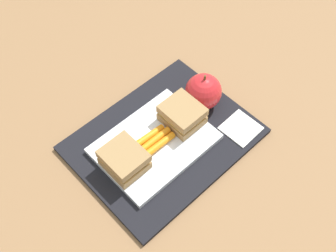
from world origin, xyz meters
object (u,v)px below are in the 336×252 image
carrot_sticks_bundle (155,140)px  food_tray (155,144)px  apple (203,92)px  sandwich_half_right (182,114)px  sandwich_half_left (124,159)px  paper_napkin (241,128)px

carrot_sticks_bundle → food_tray: bearing=-123.8°
food_tray → carrot_sticks_bundle: carrot_sticks_bundle is taller
food_tray → apple: size_ratio=2.56×
food_tray → apple: apple is taller
sandwich_half_right → apple: size_ratio=0.89×
food_tray → sandwich_half_left: (-0.08, 0.00, 0.03)m
sandwich_half_left → apple: bearing=2.3°
sandwich_half_left → sandwich_half_right: same height
food_tray → apple: 0.15m
paper_napkin → carrot_sticks_bundle: bearing=149.5°
food_tray → sandwich_half_right: sandwich_half_right is taller
sandwich_half_right → carrot_sticks_bundle: size_ratio=1.01×
sandwich_half_right → paper_napkin: size_ratio=1.14×
sandwich_half_right → apple: (0.07, 0.01, 0.01)m
food_tray → paper_napkin: (0.16, -0.09, -0.00)m
food_tray → carrot_sticks_bundle: (0.00, 0.00, 0.01)m
carrot_sticks_bundle → sandwich_half_right: bearing=-0.0°
apple → paper_napkin: 0.11m
sandwich_half_right → carrot_sticks_bundle: (-0.08, 0.00, -0.01)m
sandwich_half_right → paper_napkin: 0.13m
sandwich_half_right → carrot_sticks_bundle: bearing=180.0°
carrot_sticks_bundle → apple: apple is taller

